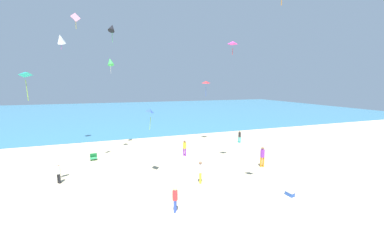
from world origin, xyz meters
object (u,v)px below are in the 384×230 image
(kite_blue, at_px, (150,111))
(kite_teal, at_px, (25,74))
(person_1, at_px, (185,147))
(kite_red, at_px, (206,82))
(kite_white, at_px, (61,39))
(kite_pink, at_px, (75,18))
(person_3, at_px, (58,172))
(kite_magenta, at_px, (233,43))
(kite_black, at_px, (112,28))
(person_5, at_px, (240,136))
(person_2, at_px, (200,171))
(person_6, at_px, (175,198))
(person_4, at_px, (262,155))
(kite_green, at_px, (110,62))
(beach_chair_far_left, at_px, (94,157))
(cooler_box, at_px, (290,193))

(kite_blue, relative_size, kite_teal, 0.90)
(person_1, bearing_deg, kite_blue, -11.97)
(kite_red, xyz_separation_m, kite_white, (-15.13, 3.54, 4.49))
(kite_blue, relative_size, kite_pink, 1.33)
(person_1, height_order, kite_pink, kite_pink)
(kite_red, height_order, kite_pink, kite_pink)
(person_1, height_order, person_3, person_1)
(kite_pink, bearing_deg, person_1, 4.34)
(kite_blue, bearing_deg, kite_magenta, -0.25)
(kite_black, bearing_deg, person_5, -4.81)
(person_3, height_order, kite_teal, kite_teal)
(kite_teal, bearing_deg, person_2, -9.85)
(person_5, xyz_separation_m, kite_white, (-18.80, 5.11, 10.75))
(person_3, bearing_deg, person_2, -65.61)
(kite_red, distance_m, kite_teal, 16.83)
(person_1, height_order, person_5, person_1)
(person_6, distance_m, kite_white, 21.18)
(person_4, xyz_separation_m, person_5, (2.25, 7.30, -0.17))
(kite_blue, height_order, kite_green, kite_green)
(person_2, distance_m, kite_green, 13.25)
(beach_chair_far_left, bearing_deg, kite_teal, -30.33)
(kite_black, bearing_deg, person_1, -31.12)
(person_2, relative_size, kite_pink, 1.32)
(kite_black, bearing_deg, kite_white, 142.60)
(person_2, height_order, kite_pink, kite_pink)
(cooler_box, height_order, person_2, person_2)
(kite_teal, bearing_deg, kite_blue, 1.90)
(cooler_box, relative_size, kite_black, 0.31)
(kite_red, relative_size, kite_pink, 1.51)
(person_6, bearing_deg, kite_teal, 1.65)
(person_4, bearing_deg, kite_green, 75.85)
(kite_pink, bearing_deg, kite_white, 108.45)
(kite_white, relative_size, kite_green, 1.11)
(cooler_box, height_order, kite_green, kite_green)
(person_2, xyz_separation_m, kite_magenta, (3.37, 1.98, 9.08))
(beach_chair_far_left, height_order, kite_teal, kite_teal)
(kite_white, bearing_deg, kite_magenta, -39.54)
(cooler_box, xyz_separation_m, person_2, (-4.58, 3.41, 0.75))
(beach_chair_far_left, bearing_deg, kite_white, -158.29)
(beach_chair_far_left, distance_m, cooler_box, 16.35)
(person_4, xyz_separation_m, person_6, (-8.44, -3.93, -0.19))
(person_3, xyz_separation_m, kite_blue, (6.24, -1.10, 4.14))
(person_1, bearing_deg, person_5, 140.12)
(kite_red, height_order, kite_blue, kite_red)
(person_1, bearing_deg, beach_chair_far_left, -70.02)
(person_3, height_order, kite_red, kite_red)
(person_4, bearing_deg, person_1, 67.37)
(person_4, relative_size, kite_black, 0.94)
(kite_teal, bearing_deg, person_3, 56.08)
(kite_magenta, xyz_separation_m, kite_green, (-9.08, 6.88, -1.05))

